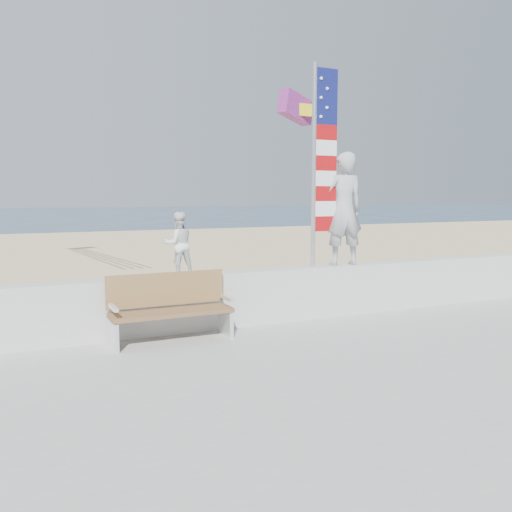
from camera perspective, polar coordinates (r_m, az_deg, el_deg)
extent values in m
plane|color=#2D425B|center=(7.46, 4.61, -11.85)|extent=(220.00, 220.00, 0.00)
cube|color=beige|center=(15.72, -11.94, -2.15)|extent=(90.00, 40.00, 0.08)
cube|color=silver|center=(9.04, -1.69, -4.47)|extent=(30.00, 0.35, 0.90)
imported|color=#A3A4A9|center=(9.86, 9.17, 4.90)|extent=(0.80, 0.59, 2.02)
imported|color=white|center=(8.55, -8.17, 1.27)|extent=(0.49, 0.39, 1.00)
cube|color=brown|center=(8.09, -8.85, -5.91)|extent=(1.80, 0.50, 0.06)
cube|color=olive|center=(8.28, -9.42, -3.45)|extent=(1.80, 0.05, 0.50)
cube|color=silver|center=(7.95, -14.77, -8.03)|extent=(0.06, 0.50, 0.40)
cube|color=white|center=(7.82, -14.78, -5.28)|extent=(0.06, 0.45, 0.05)
cube|color=white|center=(8.41, -3.22, -7.04)|extent=(0.06, 0.50, 0.40)
cube|color=silver|center=(8.28, -3.11, -4.42)|extent=(0.06, 0.45, 0.05)
cylinder|color=silver|center=(9.53, 6.10, 9.34)|extent=(0.08, 0.08, 3.50)
cube|color=#0F1451|center=(9.80, 7.44, 16.31)|extent=(0.44, 0.02, 0.95)
cube|color=#9E0A0C|center=(9.66, 7.25, 3.39)|extent=(0.44, 0.02, 0.26)
cube|color=white|center=(9.65, 7.27, 4.96)|extent=(0.44, 0.02, 0.26)
cube|color=#9E0A0C|center=(9.65, 7.30, 6.53)|extent=(0.44, 0.02, 0.26)
cube|color=white|center=(9.65, 7.32, 8.10)|extent=(0.44, 0.02, 0.26)
cube|color=#9E0A0C|center=(9.66, 7.34, 9.67)|extent=(0.44, 0.02, 0.26)
cube|color=white|center=(9.68, 7.36, 11.23)|extent=(0.44, 0.02, 0.26)
cube|color=#9E0A0C|center=(9.71, 7.39, 12.78)|extent=(0.44, 0.02, 0.26)
sphere|color=white|center=(9.67, 6.84, 14.35)|extent=(0.06, 0.06, 0.06)
sphere|color=white|center=(9.75, 7.47, 15.22)|extent=(0.06, 0.06, 0.06)
sphere|color=white|center=(9.72, 6.87, 16.22)|extent=(0.06, 0.06, 0.06)
sphere|color=white|center=(9.81, 7.50, 17.07)|extent=(0.06, 0.06, 0.06)
sphere|color=white|center=(9.78, 6.89, 18.07)|extent=(0.06, 0.06, 0.06)
cube|color=red|center=(11.20, 4.20, 15.33)|extent=(0.95, 0.60, 0.64)
cube|color=yellow|center=(11.26, 4.89, 15.01)|extent=(0.33, 0.25, 0.24)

